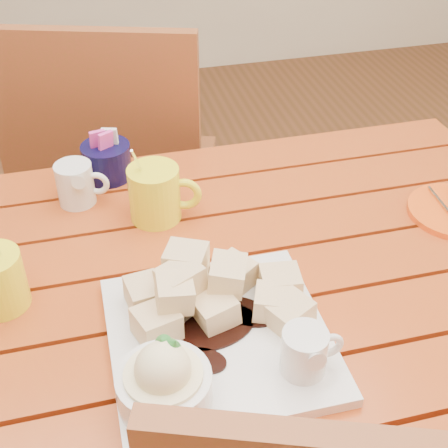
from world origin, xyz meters
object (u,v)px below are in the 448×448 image
object	(u,v)px
dessert_plate	(208,334)
coffee_mug_right	(156,193)
table	(209,336)
chair_far	(117,177)

from	to	relation	value
dessert_plate	coffee_mug_right	xyz separation A→B (m)	(-0.02, 0.31, 0.01)
coffee_mug_right	dessert_plate	bearing A→B (deg)	-71.59
table	chair_far	distance (m)	0.69
table	coffee_mug_right	xyz separation A→B (m)	(-0.04, 0.19, 0.16)
table	dessert_plate	distance (m)	0.19
table	chair_far	xyz separation A→B (m)	(-0.08, 0.68, -0.11)
coffee_mug_right	chair_far	distance (m)	0.56
coffee_mug_right	chair_far	xyz separation A→B (m)	(-0.04, 0.49, -0.27)
table	coffee_mug_right	world-z (taller)	coffee_mug_right
chair_far	coffee_mug_right	bearing A→B (deg)	112.13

